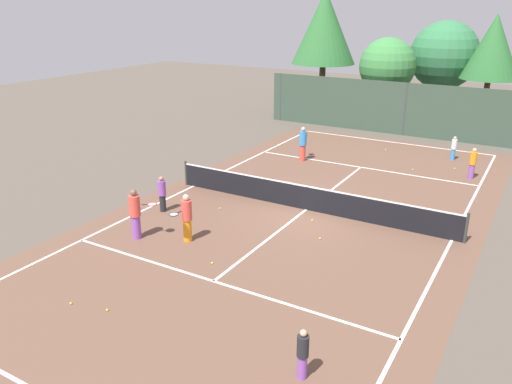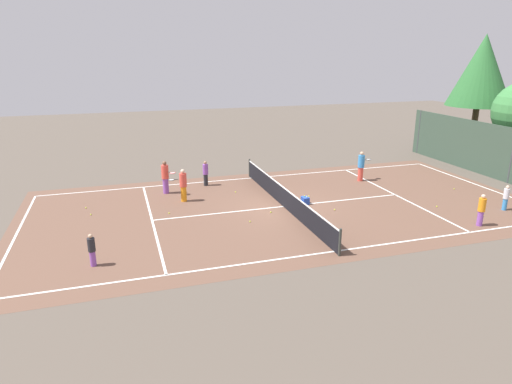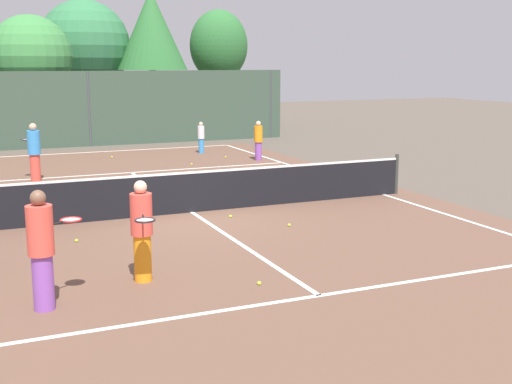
{
  "view_description": "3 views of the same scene",
  "coord_description": "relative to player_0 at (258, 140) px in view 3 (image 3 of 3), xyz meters",
  "views": [
    {
      "loc": [
        7.67,
        -17.11,
        7.66
      ],
      "look_at": [
        -1.23,
        -1.82,
        1.1
      ],
      "focal_mm": 35.89,
      "sensor_mm": 36.0,
      "label": 1
    },
    {
      "loc": [
        19.73,
        -7.63,
        7.38
      ],
      "look_at": [
        -0.87,
        -1.16,
        0.61
      ],
      "focal_mm": 31.64,
      "sensor_mm": 36.0,
      "label": 2
    },
    {
      "loc": [
        -4.83,
        -15.09,
        3.58
      ],
      "look_at": [
        1.14,
        -1.28,
        0.64
      ],
      "focal_mm": 46.95,
      "sensor_mm": 36.0,
      "label": 3
    }
  ],
  "objects": [
    {
      "name": "tennis_ball_1",
      "position": [
        -5.99,
        -6.32,
        -0.71
      ],
      "size": [
        0.07,
        0.07,
        0.07
      ],
      "primitive_type": "sphere",
      "color": "#CCE533",
      "rests_on": "ground_plane"
    },
    {
      "name": "tennis_ball_6",
      "position": [
        -5.62,
        -12.9,
        -0.71
      ],
      "size": [
        0.07,
        0.07,
        0.07
      ],
      "primitive_type": "sphere",
      "color": "#CCE533",
      "rests_on": "ground_plane"
    },
    {
      "name": "tennis_ball_4",
      "position": [
        -0.95,
        -6.31,
        -0.71
      ],
      "size": [
        0.07,
        0.07,
        0.07
      ],
      "primitive_type": "sphere",
      "color": "#CCE533",
      "rests_on": "ground_plane"
    },
    {
      "name": "tree_4",
      "position": [
        -4.12,
        12.3,
        3.6
      ],
      "size": [
        4.53,
        4.53,
        6.62
      ],
      "color": "brown",
      "rests_on": "ground_plane"
    },
    {
      "name": "tennis_ball_2",
      "position": [
        -4.85,
        2.77,
        -0.71
      ],
      "size": [
        0.07,
        0.07,
        0.07
      ],
      "primitive_type": "sphere",
      "color": "#CCE533",
      "rests_on": "ground_plane"
    },
    {
      "name": "perimeter_fence",
      "position": [
        -4.97,
        6.65,
        0.86
      ],
      "size": [
        18.0,
        0.12,
        3.2
      ],
      "color": "#384C3D",
      "rests_on": "ground_plane"
    },
    {
      "name": "tree_3",
      "position": [
        2.98,
        12.15,
        3.66
      ],
      "size": [
        3.15,
        2.77,
        6.32
      ],
      "color": "brown",
      "rests_on": "ground_plane"
    },
    {
      "name": "tennis_ball_7",
      "position": [
        -6.06,
        -5.5,
        -0.71
      ],
      "size": [
        0.07,
        0.07,
        0.07
      ],
      "primitive_type": "sphere",
      "color": "#CCE533",
      "rests_on": "ground_plane"
    },
    {
      "name": "player_2",
      "position": [
        -8.94,
        -12.64,
        0.18
      ],
      "size": [
        0.9,
        0.76,
        1.79
      ],
      "color": "purple",
      "rests_on": "ground_plane"
    },
    {
      "name": "tennis_ball_11",
      "position": [
        -0.89,
        1.07,
        -0.71
      ],
      "size": [
        0.07,
        0.07,
        0.07
      ],
      "primitive_type": "sphere",
      "color": "#CCE533",
      "rests_on": "ground_plane"
    },
    {
      "name": "tree_0",
      "position": [
        -1.05,
        10.86,
        4.36
      ],
      "size": [
        3.51,
        3.51,
        7.08
      ],
      "color": "brown",
      "rests_on": "ground_plane"
    },
    {
      "name": "court_surface",
      "position": [
        -4.97,
        -7.35,
        -0.74
      ],
      "size": [
        13.0,
        25.0,
        0.01
      ],
      "color": "brown",
      "rests_on": "ground_plane"
    },
    {
      "name": "tennis_ball_10",
      "position": [
        -7.95,
        -9.02,
        -0.71
      ],
      "size": [
        0.07,
        0.07,
        0.07
      ],
      "primitive_type": "sphere",
      "color": "#CCE533",
      "rests_on": "ground_plane"
    },
    {
      "name": "tennis_ball_12",
      "position": [
        -2.63,
        -0.14,
        -0.71
      ],
      "size": [
        0.07,
        0.07,
        0.07
      ],
      "primitive_type": "sphere",
      "color": "#CCE533",
      "rests_on": "ground_plane"
    },
    {
      "name": "tennis_ball_5",
      "position": [
        -4.31,
        -8.25,
        -0.71
      ],
      "size": [
        0.07,
        0.07,
        0.07
      ],
      "primitive_type": "sphere",
      "color": "#CCE533",
      "rests_on": "ground_plane"
    },
    {
      "name": "player_0",
      "position": [
        0.0,
        0.0,
        0.0
      ],
      "size": [
        0.31,
        0.31,
        1.45
      ],
      "color": "purple",
      "rests_on": "ground_plane"
    },
    {
      "name": "tennis_net",
      "position": [
        -4.97,
        -7.35,
        -0.23
      ],
      "size": [
        11.9,
        0.1,
        1.1
      ],
      "color": "#333833",
      "rests_on": "ground_plane"
    },
    {
      "name": "tree_1",
      "position": [
        -6.99,
        9.13,
        3.04
      ],
      "size": [
        3.63,
        3.63,
        5.63
      ],
      "color": "brown",
      "rests_on": "ground_plane"
    },
    {
      "name": "ball_crate",
      "position": [
        -5.04,
        -6.16,
        -0.56
      ],
      "size": [
        0.43,
        0.31,
        0.43
      ],
      "color": "blue",
      "rests_on": "ground_plane"
    },
    {
      "name": "player_3",
      "position": [
        -7.3,
        -11.94,
        0.13
      ],
      "size": [
        0.45,
        0.94,
        1.69
      ],
      "color": "orange",
      "rests_on": "ground_plane"
    },
    {
      "name": "player_6",
      "position": [
        -7.99,
        -1.33,
        0.17
      ],
      "size": [
        0.56,
        0.96,
        1.77
      ],
      "color": "#E54C3F",
      "rests_on": "ground_plane"
    },
    {
      "name": "player_5",
      "position": [
        -1.3,
        2.69,
        -0.11
      ],
      "size": [
        0.27,
        0.27,
        1.24
      ],
      "color": "#388CD8",
      "rests_on": "ground_plane"
    },
    {
      "name": "tennis_ball_8",
      "position": [
        -3.42,
        -9.55,
        -0.71
      ],
      "size": [
        0.07,
        0.07,
        0.07
      ],
      "primitive_type": "sphere",
      "color": "#CCE533",
      "rests_on": "ground_plane"
    },
    {
      "name": "ground_plane",
      "position": [
        -4.97,
        -7.35,
        -0.74
      ],
      "size": [
        80.0,
        80.0,
        0.0
      ],
      "primitive_type": "plane",
      "color": "brown"
    },
    {
      "name": "tennis_ball_0",
      "position": [
        -3.71,
        -5.18,
        -0.71
      ],
      "size": [
        0.07,
        0.07,
        0.07
      ],
      "primitive_type": "sphere",
      "color": "#CCE533",
      "rests_on": "ground_plane"
    }
  ]
}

